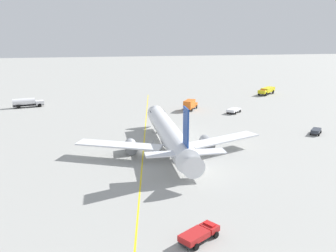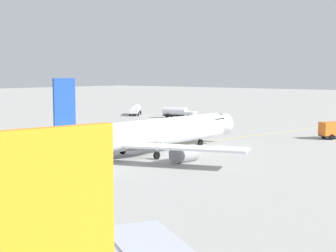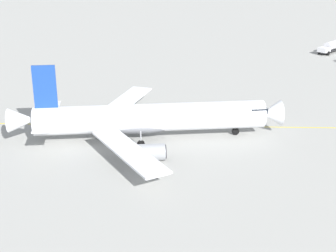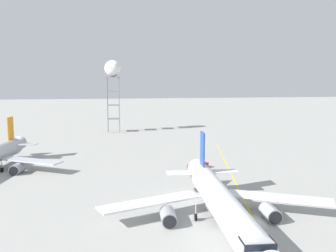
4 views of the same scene
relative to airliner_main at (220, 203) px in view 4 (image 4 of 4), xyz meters
The scene contains 5 objects.
ground_plane 6.71m from the airliner_main, behind, with size 600.00×600.00×0.00m, color #9E9E99.
airliner_main is the anchor object (origin of this frame).
ops_pickup_truck 32.89m from the airliner_main, 96.42° to the right, with size 5.30×4.37×1.41m.
radar_tower 96.61m from the airliner_main, 80.39° to the right, with size 6.03×6.03×26.85m.
taxiway_centreline 6.07m from the airliner_main, 159.48° to the left, with size 22.43×129.65×0.01m.
Camera 4 is at (20.86, 52.45, 21.57)m, focal length 41.42 mm.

